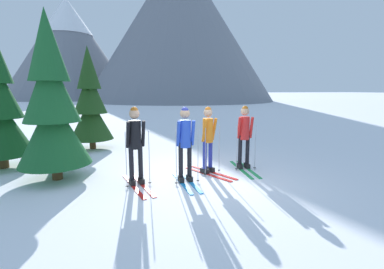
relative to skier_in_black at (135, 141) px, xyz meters
The scene contains 8 objects.
ground_plane 1.83m from the skier_in_black, ahead, with size 400.00×400.00×0.00m, color white.
skier_in_black is the anchor object (origin of this frame).
skier_in_blue 1.18m from the skier_in_black, ahead, with size 0.61×1.60×1.84m.
skier_in_orange 1.98m from the skier_in_black, 12.69° to the left, with size 1.06×1.63×1.81m.
skier_in_red 3.11m from the skier_in_black, 10.48° to the left, with size 0.61×1.77×1.81m.
pine_tree_mid 2.27m from the skier_in_black, 154.82° to the left, with size 1.71×1.71×4.14m.
pine_tree_far 4.78m from the skier_in_black, 107.11° to the left, with size 1.59×1.59×3.85m.
mountain_ridge_distant 56.05m from the skier_in_black, 85.44° to the left, with size 56.59×47.64×29.49m.
Camera 1 is at (-1.77, -6.57, 2.24)m, focal length 25.44 mm.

